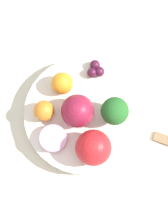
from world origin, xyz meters
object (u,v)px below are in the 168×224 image
object	(u,v)px
grape_cluster	(95,70)
small_cup	(54,139)
apple_red	(77,111)
orange_front	(62,83)
broccoli	(115,111)
orange_back	(44,111)
apple_green	(93,148)
bowl	(84,115)

from	to	relation	value
grape_cluster	small_cup	world-z (taller)	same
apple_red	orange_front	bearing A→B (deg)	14.56
broccoli	orange_front	distance (m)	0.10
orange_front	small_cup	size ratio (longest dim) A/B	0.83
apple_red	orange_back	xyz separation A→B (m)	(0.02, 0.05, -0.01)
apple_green	broccoli	bearing A→B (deg)	-44.13
broccoli	apple_red	world-z (taller)	broccoli
bowl	apple_red	bearing A→B (deg)	85.14
apple_red	grape_cluster	xyz separation A→B (m)	(0.07, -0.05, -0.02)
apple_green	small_cup	size ratio (longest dim) A/B	1.29
orange_back	grape_cluster	world-z (taller)	orange_back
orange_front	grape_cluster	distance (m)	0.06
bowl	apple_green	size ratio (longest dim) A/B	3.53
apple_green	orange_back	world-z (taller)	apple_green
apple_red	bowl	bearing A→B (deg)	-94.86
apple_red	apple_green	size ratio (longest dim) A/B	0.94
orange_front	grape_cluster	bearing A→B (deg)	-77.48
bowl	apple_green	world-z (taller)	apple_green
apple_red	orange_back	world-z (taller)	apple_red
apple_red	orange_back	distance (m)	0.06
broccoli	apple_red	xyz separation A→B (m)	(0.02, 0.06, -0.01)
small_cup	bowl	bearing A→B (deg)	-61.58
apple_green	small_cup	bearing A→B (deg)	61.53
apple_green	grape_cluster	size ratio (longest dim) A/B	1.86
orange_front	apple_green	bearing A→B (deg)	-168.30
orange_front	orange_back	size ratio (longest dim) A/B	1.07
broccoli	apple_green	bearing A→B (deg)	135.87
bowl	broccoli	xyz separation A→B (m)	(-0.02, -0.05, 0.05)
apple_red	small_cup	size ratio (longest dim) A/B	1.22
orange_front	grape_cluster	size ratio (longest dim) A/B	1.19
apple_red	small_cup	world-z (taller)	apple_red
broccoli	orange_front	xyz separation A→B (m)	(0.07, 0.07, -0.01)
apple_green	small_cup	distance (m)	0.07
apple_red	apple_green	xyz separation A→B (m)	(-0.07, -0.01, 0.00)
small_cup	orange_back	bearing A→B (deg)	5.83
orange_front	orange_back	bearing A→B (deg)	134.64
grape_cluster	orange_front	bearing A→B (deg)	102.52
bowl	apple_green	bearing A→B (deg)	179.84
apple_green	grape_cluster	distance (m)	0.14
orange_back	broccoli	bearing A→B (deg)	-105.58
broccoli	small_cup	distance (m)	0.11
bowl	grape_cluster	world-z (taller)	grape_cluster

